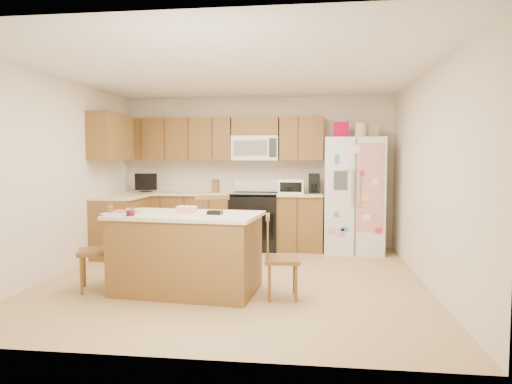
# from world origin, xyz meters

# --- Properties ---
(ground) EXTENTS (4.50, 4.50, 0.00)m
(ground) POSITION_xyz_m (0.00, 0.00, 0.00)
(ground) COLOR tan
(ground) RESTS_ON ground
(room_shell) EXTENTS (4.60, 4.60, 2.52)m
(room_shell) POSITION_xyz_m (0.00, 0.00, 1.44)
(room_shell) COLOR beige
(room_shell) RESTS_ON ground
(cabinetry) EXTENTS (3.36, 1.56, 2.15)m
(cabinetry) POSITION_xyz_m (-0.98, 1.79, 0.91)
(cabinetry) COLOR brown
(cabinetry) RESTS_ON ground
(stove) EXTENTS (0.76, 0.65, 1.13)m
(stove) POSITION_xyz_m (0.00, 1.94, 0.47)
(stove) COLOR black
(stove) RESTS_ON ground
(refrigerator) EXTENTS (0.90, 0.79, 2.04)m
(refrigerator) POSITION_xyz_m (1.57, 1.87, 0.92)
(refrigerator) COLOR white
(refrigerator) RESTS_ON ground
(island) EXTENTS (1.72, 1.08, 0.96)m
(island) POSITION_xyz_m (-0.44, -0.58, 0.44)
(island) COLOR brown
(island) RESTS_ON ground
(windsor_chair_left) EXTENTS (0.51, 0.52, 0.94)m
(windsor_chair_left) POSITION_xyz_m (-1.44, -0.62, 0.44)
(windsor_chair_left) COLOR brown
(windsor_chair_left) RESTS_ON ground
(windsor_chair_back) EXTENTS (0.56, 0.54, 1.02)m
(windsor_chair_back) POSITION_xyz_m (-0.34, 0.19, 0.48)
(windsor_chair_back) COLOR brown
(windsor_chair_back) RESTS_ON ground
(windsor_chair_right) EXTENTS (0.39, 0.41, 0.88)m
(windsor_chair_right) POSITION_xyz_m (0.60, -0.68, 0.42)
(windsor_chair_right) COLOR brown
(windsor_chair_right) RESTS_ON ground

